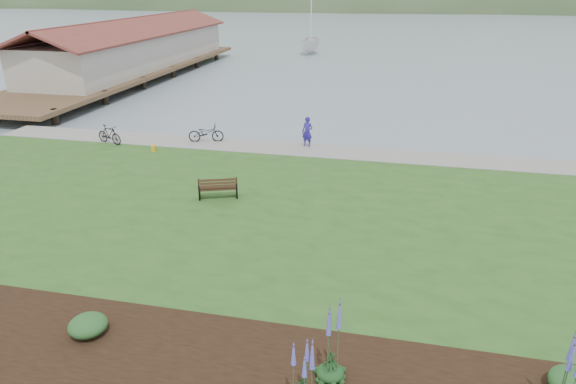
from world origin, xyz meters
name	(u,v)px	position (x,y,z in m)	size (l,w,h in m)	color
ground	(263,210)	(0.00, 0.00, 0.00)	(600.00, 600.00, 0.00)	slate
lawn	(249,227)	(0.00, -2.00, 0.20)	(34.00, 20.00, 0.40)	#26511C
shoreline_path	(298,149)	(0.00, 6.90, 0.42)	(34.00, 2.20, 0.03)	gray
far_hillside	(455,9)	(20.00, 170.00, 0.00)	(580.00, 80.00, 38.00)	#36522E
pier_pavilion	(135,48)	(-20.00, 27.52, 2.64)	(8.00, 36.00, 5.40)	#4C3826
park_bench	(218,188)	(-1.82, -0.15, 0.87)	(1.66, 1.12, 0.95)	#301E12
person	(307,129)	(0.38, 7.50, 1.35)	(0.69, 0.47, 1.89)	#2F229F
bicycle_a	(206,133)	(-5.15, 7.20, 0.90)	(1.90, 0.66, 1.00)	black
bicycle_b	(109,135)	(-10.09, 5.73, 0.91)	(1.69, 0.49, 1.02)	black
sailboat	(311,54)	(-6.66, 47.44, 0.00)	(9.19, 9.36, 24.23)	silver
pannier	(154,148)	(-7.19, 5.02, 0.57)	(0.20, 0.31, 0.33)	gold
echium_0	(303,379)	(3.60, -10.18, 1.15)	(0.62, 0.62, 1.79)	#153A18
echium_1	(331,345)	(4.03, -9.26, 1.33)	(0.62, 0.62, 2.32)	#153A18
shrub_0	(88,325)	(-2.02, -9.02, 0.68)	(0.95, 0.95, 0.48)	#1E4C21
shrub_2	(574,383)	(9.10, -8.57, 0.70)	(1.03, 1.03, 0.51)	#1E4C21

